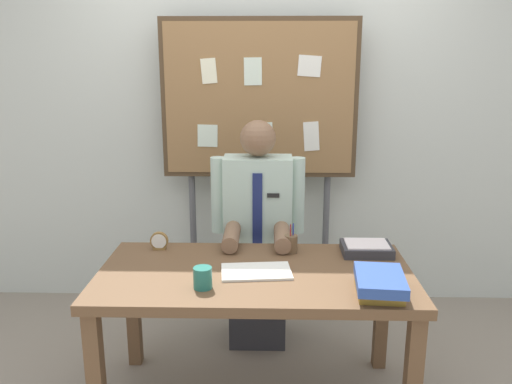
{
  "coord_description": "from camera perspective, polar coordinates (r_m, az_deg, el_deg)",
  "views": [
    {
      "loc": [
        0.06,
        -2.37,
        1.73
      ],
      "look_at": [
        0.0,
        0.19,
        1.07
      ],
      "focal_mm": 36.73,
      "sensor_mm": 36.0,
      "label": 1
    }
  ],
  "objects": [
    {
      "name": "paper_tray",
      "position": [
        2.85,
        11.94,
        -6.03
      ],
      "size": [
        0.26,
        0.2,
        0.06
      ],
      "color": "#333338",
      "rests_on": "desk"
    },
    {
      "name": "open_notebook",
      "position": [
        2.56,
        0.03,
        -8.65
      ],
      "size": [
        0.35,
        0.24,
        0.01
      ],
      "primitive_type": "cube",
      "rotation": [
        0.0,
        0.0,
        0.1
      ],
      "color": "white",
      "rests_on": "desk"
    },
    {
      "name": "person",
      "position": [
        3.17,
        0.19,
        -5.59
      ],
      "size": [
        0.55,
        0.56,
        1.38
      ],
      "color": "#2D2D33",
      "rests_on": "ground_plane"
    },
    {
      "name": "desk_clock",
      "position": [
        2.89,
        -10.5,
        -5.33
      ],
      "size": [
        0.1,
        0.04,
        0.1
      ],
      "color": "olive",
      "rests_on": "desk"
    },
    {
      "name": "desk",
      "position": [
        2.61,
        -0.1,
        -10.41
      ],
      "size": [
        1.53,
        0.78,
        0.72
      ],
      "color": "brown",
      "rests_on": "ground_plane"
    },
    {
      "name": "book_stack",
      "position": [
        2.38,
        13.32,
        -9.7
      ],
      "size": [
        0.23,
        0.32,
        0.09
      ],
      "color": "olive",
      "rests_on": "desk"
    },
    {
      "name": "bulletin_board",
      "position": [
        3.45,
        0.37,
        9.58
      ],
      "size": [
        1.28,
        0.09,
        1.98
      ],
      "color": "#4C3823",
      "rests_on": "ground_plane"
    },
    {
      "name": "back_wall",
      "position": [
        3.67,
        0.43,
        8.51
      ],
      "size": [
        6.4,
        0.08,
        2.7
      ],
      "primitive_type": "cube",
      "color": "silver",
      "rests_on": "ground_plane"
    },
    {
      "name": "pen_holder",
      "position": [
        2.8,
        3.82,
        -5.64
      ],
      "size": [
        0.07,
        0.07,
        0.16
      ],
      "color": "brown",
      "rests_on": "desk"
    },
    {
      "name": "coffee_mug",
      "position": [
        2.39,
        -5.83,
        -9.28
      ],
      "size": [
        0.08,
        0.08,
        0.1
      ],
      "primitive_type": "cylinder",
      "color": "#267266",
      "rests_on": "desk"
    }
  ]
}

